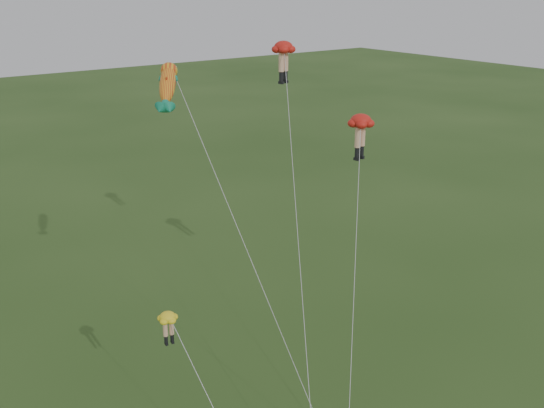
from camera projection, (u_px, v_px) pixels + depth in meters
legs_kite_red_high at (284, 56)px, 36.21m from camera, size 9.27×14.62×19.84m
legs_kite_red_mid at (361, 127)px, 35.49m from camera, size 8.76×9.10×15.90m
legs_kite_yellow at (172, 327)px, 28.43m from camera, size 1.89×7.42×8.58m
fish_kite at (169, 86)px, 30.31m from camera, size 4.77×10.81×19.54m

